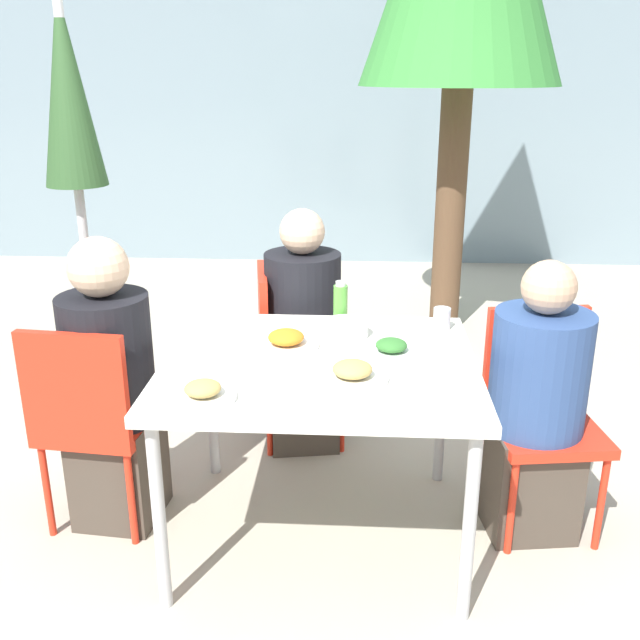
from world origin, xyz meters
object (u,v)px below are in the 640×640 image
(salad_bowl, at_px, (346,329))
(chair_right, at_px, (540,402))
(person_far, at_px, (303,338))
(bottle, at_px, (340,304))
(person_right, at_px, (535,410))
(person_left, at_px, (111,392))
(drinking_cup, at_px, (442,319))
(chair_far, at_px, (285,343))
(closed_umbrella, at_px, (72,129))
(chair_left, at_px, (91,413))

(salad_bowl, bearing_deg, chair_right, -3.66)
(person_far, bearing_deg, bottle, 17.17)
(bottle, bearing_deg, salad_bowl, -77.77)
(person_right, bearing_deg, salad_bowl, -18.25)
(person_left, distance_m, drinking_cup, 1.32)
(chair_far, height_order, drinking_cup, chair_far)
(chair_far, xyz_separation_m, drinking_cup, (0.68, -0.43, 0.29))
(person_right, bearing_deg, person_left, -6.62)
(chair_far, xyz_separation_m, closed_umbrella, (-0.95, 0.09, 0.97))
(chair_far, relative_size, bottle, 4.63)
(closed_umbrella, bearing_deg, chair_left, -70.79)
(chair_right, relative_size, drinking_cup, 9.56)
(salad_bowl, bearing_deg, chair_far, 119.41)
(chair_left, height_order, salad_bowl, chair_left)
(chair_left, distance_m, person_right, 1.68)
(person_far, relative_size, salad_bowl, 6.75)
(closed_umbrella, height_order, drinking_cup, closed_umbrella)
(person_left, relative_size, chair_right, 1.36)
(person_left, relative_size, closed_umbrella, 0.56)
(person_right, height_order, drinking_cup, person_right)
(closed_umbrella, bearing_deg, salad_bowl, -26.15)
(chair_left, distance_m, drinking_cup, 1.40)
(chair_right, xyz_separation_m, bottle, (-0.79, 0.18, 0.33))
(person_right, distance_m, chair_far, 1.22)
(person_far, bearing_deg, person_right, 46.57)
(closed_umbrella, relative_size, bottle, 11.19)
(chair_left, bearing_deg, person_left, 58.13)
(person_far, bearing_deg, chair_right, 51.38)
(chair_left, relative_size, person_far, 0.75)
(chair_left, xyz_separation_m, person_far, (0.74, 0.73, 0.04))
(person_right, relative_size, bottle, 5.90)
(person_far, xyz_separation_m, closed_umbrella, (-1.04, 0.12, 0.94))
(closed_umbrella, height_order, bottle, closed_umbrella)
(person_far, distance_m, closed_umbrella, 1.41)
(person_left, bearing_deg, drinking_cup, 17.20)
(person_right, xyz_separation_m, person_far, (-0.93, 0.63, 0.03))
(chair_left, xyz_separation_m, person_left, (0.06, 0.08, 0.05))
(person_left, bearing_deg, person_far, 49.37)
(person_left, distance_m, chair_far, 0.92)
(person_left, bearing_deg, chair_far, 54.80)
(person_left, bearing_deg, chair_left, -121.87)
(chair_right, xyz_separation_m, chair_far, (-1.06, 0.58, 0.00))
(chair_right, height_order, salad_bowl, chair_right)
(closed_umbrella, bearing_deg, person_far, -6.66)
(drinking_cup, height_order, salad_bowl, drinking_cup)
(person_left, height_order, person_right, person_left)
(chair_right, bearing_deg, salad_bowl, -11.30)
(person_far, bearing_deg, salad_bowl, 13.71)
(chair_left, relative_size, drinking_cup, 9.56)
(person_far, distance_m, drinking_cup, 0.75)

